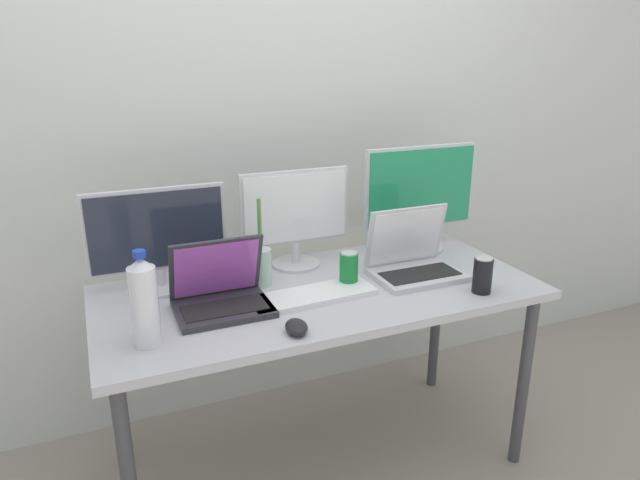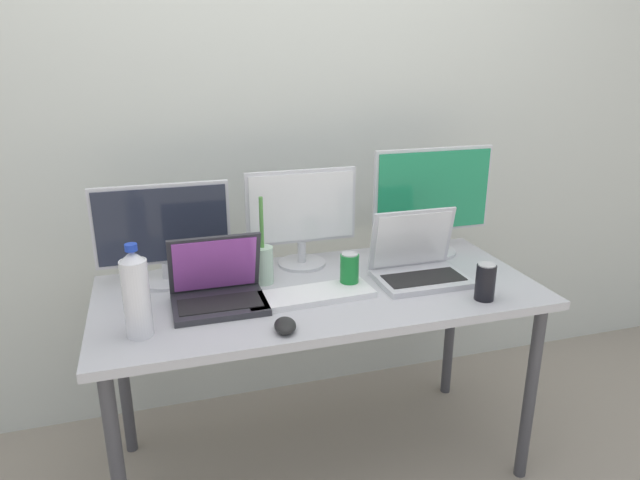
# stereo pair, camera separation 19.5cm
# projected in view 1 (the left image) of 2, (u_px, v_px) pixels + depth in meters

# --- Properties ---
(ground_plane) EXTENTS (16.00, 16.00, 0.00)m
(ground_plane) POSITION_uv_depth(u_px,v_px,m) (320.00, 461.00, 2.24)
(ground_plane) COLOR gray
(wall_back) EXTENTS (7.00, 0.08, 2.60)m
(wall_back) POSITION_uv_depth(u_px,v_px,m) (264.00, 110.00, 2.34)
(wall_back) COLOR silver
(wall_back) RESTS_ON ground
(work_desk) EXTENTS (1.54, 0.70, 0.74)m
(work_desk) POSITION_uv_depth(u_px,v_px,m) (320.00, 306.00, 2.03)
(work_desk) COLOR #424247
(work_desk) RESTS_ON ground
(monitor_left) EXTENTS (0.47, 0.21, 0.36)m
(monitor_left) POSITION_uv_depth(u_px,v_px,m) (158.00, 238.00, 1.95)
(monitor_left) COLOR silver
(monitor_left) RESTS_ON work_desk
(monitor_center) EXTENTS (0.43, 0.19, 0.38)m
(monitor_center) POSITION_uv_depth(u_px,v_px,m) (294.00, 215.00, 2.15)
(monitor_center) COLOR silver
(monitor_center) RESTS_ON work_desk
(monitor_right) EXTENTS (0.50, 0.22, 0.43)m
(monitor_right) POSITION_uv_depth(u_px,v_px,m) (420.00, 196.00, 2.33)
(monitor_right) COLOR silver
(monitor_right) RESTS_ON work_desk
(laptop_silver) EXTENTS (0.30, 0.23, 0.23)m
(laptop_silver) POSITION_uv_depth(u_px,v_px,m) (221.00, 293.00, 1.84)
(laptop_silver) COLOR #2D2D33
(laptop_silver) RESTS_ON work_desk
(laptop_secondary) EXTENTS (0.32, 0.24, 0.25)m
(laptop_secondary) POSITION_uv_depth(u_px,v_px,m) (413.00, 260.00, 2.11)
(laptop_secondary) COLOR silver
(laptop_secondary) RESTS_ON work_desk
(keyboard_main) EXTENTS (0.44, 0.17, 0.02)m
(keyboard_main) POSITION_uv_depth(u_px,v_px,m) (312.00, 296.00, 1.92)
(keyboard_main) COLOR white
(keyboard_main) RESTS_ON work_desk
(mouse_by_keyboard) EXTENTS (0.08, 0.11, 0.04)m
(mouse_by_keyboard) POSITION_uv_depth(u_px,v_px,m) (296.00, 327.00, 1.69)
(mouse_by_keyboard) COLOR black
(mouse_by_keyboard) RESTS_ON work_desk
(water_bottle) EXTENTS (0.08, 0.08, 0.28)m
(water_bottle) POSITION_uv_depth(u_px,v_px,m) (144.00, 302.00, 1.59)
(water_bottle) COLOR silver
(water_bottle) RESTS_ON work_desk
(soda_can_near_keyboard) EXTENTS (0.07, 0.07, 0.13)m
(soda_can_near_keyboard) POSITION_uv_depth(u_px,v_px,m) (483.00, 275.00, 1.96)
(soda_can_near_keyboard) COLOR black
(soda_can_near_keyboard) RESTS_ON work_desk
(soda_can_by_laptop) EXTENTS (0.07, 0.07, 0.13)m
(soda_can_by_laptop) POSITION_uv_depth(u_px,v_px,m) (349.00, 269.00, 2.01)
(soda_can_by_laptop) COLOR #197F33
(soda_can_by_laptop) RESTS_ON work_desk
(bamboo_vase) EXTENTS (0.07, 0.07, 0.32)m
(bamboo_vase) POSITION_uv_depth(u_px,v_px,m) (261.00, 265.00, 2.01)
(bamboo_vase) COLOR #B2D1B7
(bamboo_vase) RESTS_ON work_desk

